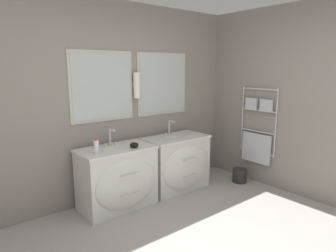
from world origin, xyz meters
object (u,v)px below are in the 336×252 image
(amenity_bowl, at_px, (134,145))
(waste_bin, at_px, (240,175))
(toiletry_bottle, at_px, (96,146))
(vanity_right, at_px, (177,162))
(vanity_left, at_px, (118,177))

(amenity_bowl, bearing_deg, waste_bin, -10.84)
(amenity_bowl, bearing_deg, toiletry_bottle, 174.26)
(toiletry_bottle, bearing_deg, amenity_bowl, -5.74)
(vanity_right, bearing_deg, amenity_bowl, -172.62)
(vanity_right, distance_m, waste_bin, 1.06)
(vanity_left, bearing_deg, toiletry_bottle, -169.81)
(vanity_right, relative_size, amenity_bowl, 8.59)
(vanity_right, distance_m, toiletry_bottle, 1.35)
(toiletry_bottle, bearing_deg, vanity_left, 10.19)
(vanity_right, relative_size, toiletry_bottle, 5.20)
(vanity_right, bearing_deg, vanity_left, 180.00)
(vanity_right, bearing_deg, toiletry_bottle, -177.57)
(vanity_left, height_order, vanity_right, same)
(vanity_left, relative_size, vanity_right, 1.00)
(toiletry_bottle, xyz_separation_m, waste_bin, (2.19, -0.38, -0.75))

